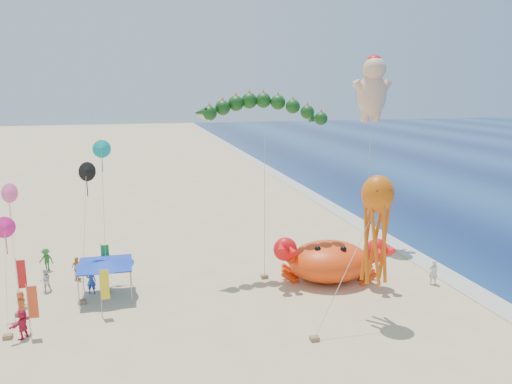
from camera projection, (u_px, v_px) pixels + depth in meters
ground at (290, 286)px, 35.44m from camera, size 320.00×320.00×0.00m
foam_strip at (439, 270)px, 38.31m from camera, size 320.00×320.00×0.00m
crab_inflatable at (329, 260)px, 36.09m from camera, size 8.08×6.43×3.54m
dragon_kite at (263, 113)px, 35.75m from camera, size 9.76×2.75×13.08m
cherub_kite at (373, 87)px, 42.35m from camera, size 3.81×6.10×16.44m
octopus_kite at (376, 221)px, 29.27m from camera, size 5.62×2.88×8.86m
canopy_blue at (105, 262)px, 33.16m from camera, size 3.81×3.81×2.71m
feather_flags at (67, 280)px, 31.21m from camera, size 5.79×6.65×3.20m
beachgoers at (82, 284)px, 33.51m from camera, size 28.21×12.28×1.82m
small_kites at (54, 196)px, 32.66m from camera, size 7.29×8.74×10.17m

